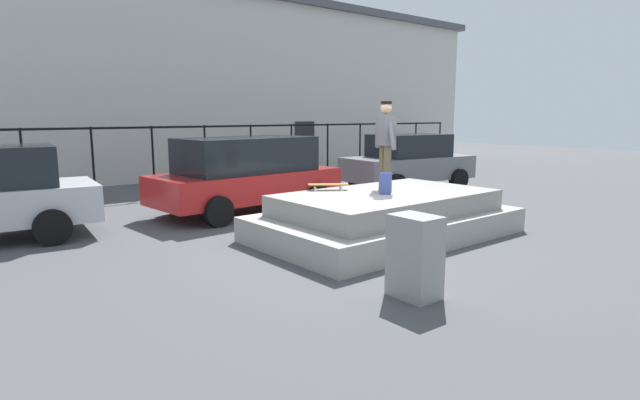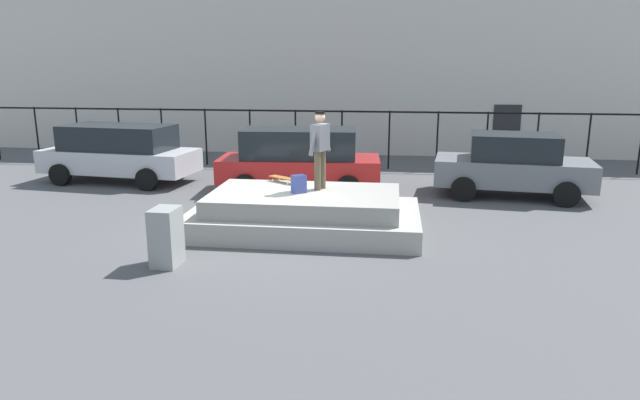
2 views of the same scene
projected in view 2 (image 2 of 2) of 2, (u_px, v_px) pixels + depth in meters
The scene contains 11 objects.
ground_plane at pixel (273, 229), 12.30m from camera, with size 60.00×60.00×0.00m, color #4C4C4F.
concrete_ledge at pixel (305, 213), 12.15m from camera, with size 4.87×2.86×0.84m.
skateboarder at pixel (320, 145), 12.09m from camera, with size 0.42×0.85×1.68m.
skateboard at pixel (283, 178), 12.99m from camera, with size 0.75×0.61×0.12m.
backpack at pixel (299, 184), 11.94m from camera, with size 0.28×0.20×0.38m, color #3F4C99.
car_silver_hatchback_near at pixel (119, 152), 16.98m from camera, with size 4.76×2.43×1.71m.
car_red_hatchback_mid at pixel (299, 158), 15.73m from camera, with size 4.54×2.28×1.75m.
car_grey_sedan_far at pixel (513, 165), 15.13m from camera, with size 4.23×2.38×1.69m.
utility_box at pixel (166, 237), 10.00m from camera, with size 0.44×0.60×1.04m, color gray.
fence_row at pixel (319, 130), 19.28m from camera, with size 24.06×0.06×1.96m.
warehouse_building at pixel (339, 64), 25.75m from camera, with size 34.43×9.21×6.90m.
Camera 2 is at (2.53, -11.57, 3.53)m, focal length 31.72 mm.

